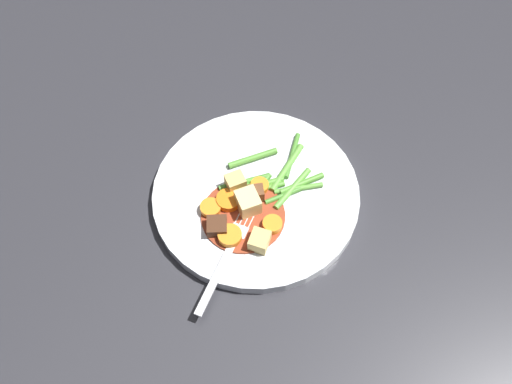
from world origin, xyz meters
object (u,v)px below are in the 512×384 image
at_px(carrot_slice_3, 230,236).
at_px(meat_chunk_1, 256,194).
at_px(potato_chunk_0, 235,183).
at_px(potato_chunk_1, 260,241).
at_px(carrot_slice_0, 211,208).
at_px(carrot_slice_4, 262,188).
at_px(dinner_plate, 256,195).
at_px(meat_chunk_0, 217,226).
at_px(carrot_slice_1, 229,201).
at_px(potato_chunk_2, 248,203).
at_px(carrot_slice_2, 272,225).
at_px(fork, 229,251).

bearing_deg(carrot_slice_3, meat_chunk_1, -167.69).
bearing_deg(potato_chunk_0, potato_chunk_1, 61.69).
height_order(carrot_slice_0, carrot_slice_4, same).
bearing_deg(meat_chunk_1, dinner_plate, -139.38).
relative_size(potato_chunk_1, meat_chunk_1, 1.22).
relative_size(potato_chunk_1, meat_chunk_0, 1.03).
relative_size(carrot_slice_1, potato_chunk_0, 1.33).
relative_size(potato_chunk_0, meat_chunk_1, 1.10).
relative_size(carrot_slice_4, potato_chunk_1, 0.92).
distance_m(carrot_slice_1, potato_chunk_2, 0.03).
relative_size(carrot_slice_0, carrot_slice_4, 1.12).
height_order(carrot_slice_0, potato_chunk_2, potato_chunk_2).
bearing_deg(carrot_slice_1, carrot_slice_3, 44.39).
height_order(potato_chunk_1, meat_chunk_1, meat_chunk_1).
relative_size(potato_chunk_1, potato_chunk_2, 0.84).
bearing_deg(dinner_plate, potato_chunk_2, 18.21).
height_order(carrot_slice_3, potato_chunk_0, potato_chunk_0).
bearing_deg(carrot_slice_2, potato_chunk_1, 7.26).
relative_size(carrot_slice_2, carrot_slice_4, 1.04).
distance_m(carrot_slice_1, fork, 0.07).
bearing_deg(dinner_plate, carrot_slice_3, 15.66).
relative_size(carrot_slice_1, carrot_slice_3, 1.05).
bearing_deg(potato_chunk_1, carrot_slice_2, -172.74).
height_order(carrot_slice_3, fork, carrot_slice_3).
bearing_deg(carrot_slice_4, carrot_slice_1, -24.64).
bearing_deg(carrot_slice_1, potato_chunk_0, -158.80).
height_order(potato_chunk_0, meat_chunk_0, potato_chunk_0).
height_order(carrot_slice_4, fork, carrot_slice_4).
relative_size(potato_chunk_0, potato_chunk_2, 0.76).
distance_m(carrot_slice_4, potato_chunk_1, 0.08).
relative_size(dinner_plate, meat_chunk_1, 12.71).
distance_m(carrot_slice_1, meat_chunk_0, 0.04).
distance_m(potato_chunk_0, potato_chunk_2, 0.04).
height_order(dinner_plate, potato_chunk_2, potato_chunk_2).
bearing_deg(carrot_slice_0, meat_chunk_0, 59.49).
relative_size(dinner_plate, carrot_slice_2, 10.92).
relative_size(carrot_slice_2, meat_chunk_1, 1.16).
bearing_deg(potato_chunk_2, fork, 21.11).
distance_m(potato_chunk_1, meat_chunk_0, 0.06).
relative_size(meat_chunk_0, fork, 0.15).
bearing_deg(potato_chunk_2, carrot_slice_3, 14.29).
height_order(carrot_slice_3, potato_chunk_1, potato_chunk_1).
relative_size(meat_chunk_1, fork, 0.13).
xyz_separation_m(carrot_slice_3, meat_chunk_1, (-0.07, -0.01, 0.00)).
relative_size(carrot_slice_2, potato_chunk_2, 0.80).
distance_m(carrot_slice_4, potato_chunk_2, 0.03).
height_order(carrot_slice_2, carrot_slice_4, carrot_slice_2).
distance_m(dinner_plate, carrot_slice_0, 0.07).
bearing_deg(carrot_slice_0, dinner_plate, 156.85).
bearing_deg(potato_chunk_0, dinner_plate, 117.02).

